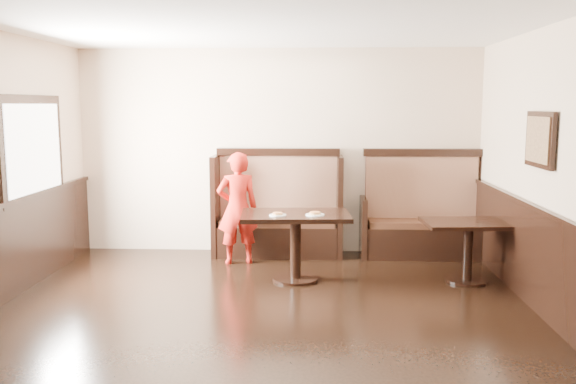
# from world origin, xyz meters

# --- Properties ---
(ground) EXTENTS (7.00, 7.00, 0.00)m
(ground) POSITION_xyz_m (0.00, 0.00, 0.00)
(ground) COLOR black
(ground) RESTS_ON ground
(room_shell) EXTENTS (7.00, 7.00, 7.00)m
(room_shell) POSITION_xyz_m (-0.30, 0.28, 0.67)
(room_shell) COLOR #CCB093
(room_shell) RESTS_ON ground
(booth_main) EXTENTS (1.75, 0.72, 1.45)m
(booth_main) POSITION_xyz_m (0.00, 3.30, 0.53)
(booth_main) COLOR black
(booth_main) RESTS_ON ground
(booth_neighbor) EXTENTS (1.65, 0.72, 1.45)m
(booth_neighbor) POSITION_xyz_m (1.95, 3.29, 0.48)
(booth_neighbor) COLOR black
(booth_neighbor) RESTS_ON ground
(table_main) EXTENTS (1.30, 0.86, 0.80)m
(table_main) POSITION_xyz_m (0.28, 2.05, 0.61)
(table_main) COLOR black
(table_main) RESTS_ON ground
(table_neighbor) EXTENTS (1.07, 0.74, 0.71)m
(table_neighbor) POSITION_xyz_m (2.28, 2.08, 0.53)
(table_neighbor) COLOR black
(table_neighbor) RESTS_ON ground
(child) EXTENTS (0.60, 0.48, 1.45)m
(child) POSITION_xyz_m (-0.49, 2.79, 0.72)
(child) COLOR red
(child) RESTS_ON ground
(pizza_plate_left) EXTENTS (0.20, 0.20, 0.04)m
(pizza_plate_left) POSITION_xyz_m (0.09, 1.89, 0.81)
(pizza_plate_left) COLOR white
(pizza_plate_left) RESTS_ON table_main
(pizza_plate_right) EXTENTS (0.22, 0.22, 0.04)m
(pizza_plate_right) POSITION_xyz_m (0.51, 1.93, 0.81)
(pizza_plate_right) COLOR white
(pizza_plate_right) RESTS_ON table_main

